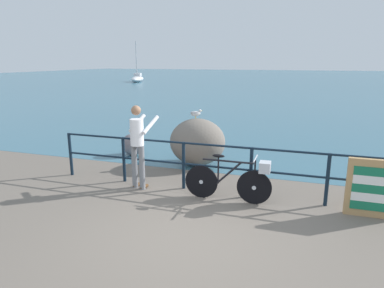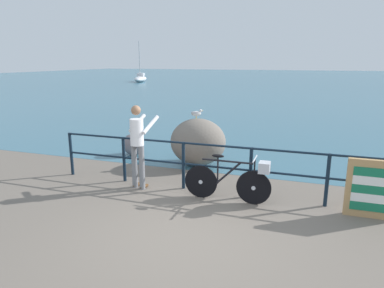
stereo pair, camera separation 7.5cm
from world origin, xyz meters
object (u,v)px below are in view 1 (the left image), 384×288
at_px(bicycle, 235,179).
at_px(breakwater_boulder_left, 132,145).
at_px(breakwater_boulder_main, 197,142).
at_px(seagull, 196,113).
at_px(sailboat, 137,78).
at_px(person_at_railing, 138,143).
at_px(folded_deckchair_stack, 372,188).

relative_size(bicycle, breakwater_boulder_left, 2.73).
bearing_deg(breakwater_boulder_main, seagull, 147.69).
distance_m(breakwater_boulder_main, sailboat, 35.79).
bearing_deg(breakwater_boulder_left, person_at_railing, -59.11).
bearing_deg(seagull, bicycle, -90.60).
bearing_deg(breakwater_boulder_main, folded_deckchair_stack, -27.89).
height_order(bicycle, breakwater_boulder_main, breakwater_boulder_main).
relative_size(bicycle, folded_deckchair_stack, 1.63).
height_order(breakwater_boulder_left, sailboat, sailboat).
height_order(seagull, sailboat, sailboat).
xyz_separation_m(person_at_railing, seagull, (0.60, 2.07, 0.36)).
bearing_deg(sailboat, person_at_railing, 10.77).
distance_m(bicycle, folded_deckchair_stack, 2.38).
height_order(breakwater_boulder_main, breakwater_boulder_left, breakwater_boulder_main).
bearing_deg(bicycle, seagull, 124.24).
bearing_deg(sailboat, folded_deckchair_stack, 16.54).
relative_size(person_at_railing, sailboat, 0.36).
relative_size(person_at_railing, breakwater_boulder_main, 1.23).
xyz_separation_m(person_at_railing, breakwater_boulder_left, (-1.38, 2.31, -0.68)).
height_order(breakwater_boulder_main, sailboat, sailboat).
distance_m(bicycle, seagull, 2.74).
xyz_separation_m(bicycle, sailboat, (-19.09, 33.22, -0.04)).
height_order(folded_deckchair_stack, seagull, seagull).
height_order(bicycle, folded_deckchair_stack, folded_deckchair_stack).
distance_m(folded_deckchair_stack, sailboat, 39.47).
relative_size(person_at_railing, folded_deckchair_stack, 1.71).
height_order(folded_deckchair_stack, breakwater_boulder_left, folded_deckchair_stack).
xyz_separation_m(folded_deckchair_stack, breakwater_boulder_main, (-3.79, 2.01, 0.09)).
distance_m(folded_deckchair_stack, seagull, 4.44).
distance_m(bicycle, person_at_railing, 2.14).
distance_m(breakwater_boulder_left, seagull, 2.25).
relative_size(bicycle, breakwater_boulder_main, 1.17).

